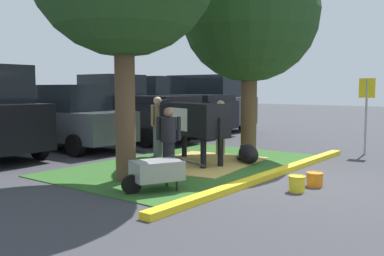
# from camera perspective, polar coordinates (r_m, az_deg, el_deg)

# --- Properties ---
(ground_plane) EXTENTS (80.00, 80.00, 0.00)m
(ground_plane) POSITION_cam_1_polar(r_m,az_deg,el_deg) (9.26, 11.15, -6.75)
(ground_plane) COLOR #38383D
(grass_island) EXTENTS (6.80, 4.21, 0.02)m
(grass_island) POSITION_cam_1_polar(r_m,az_deg,el_deg) (10.78, -0.13, -4.90)
(grass_island) COLOR #2D5B23
(grass_island) RESTS_ON ground
(curb_yellow) EXTENTS (8.00, 0.24, 0.12)m
(curb_yellow) POSITION_cam_1_polar(r_m,az_deg,el_deg) (9.58, 10.64, -5.97)
(curb_yellow) COLOR yellow
(curb_yellow) RESTS_ON ground
(hay_bedding) EXTENTS (3.48, 2.79, 0.04)m
(hay_bedding) POSITION_cam_1_polar(r_m,az_deg,el_deg) (10.97, 1.24, -4.64)
(hay_bedding) COLOR tan
(hay_bedding) RESTS_ON ground
(shade_tree_right) EXTENTS (3.85, 3.85, 5.95)m
(shade_tree_right) POSITION_cam_1_polar(r_m,az_deg,el_deg) (12.50, 7.68, 14.82)
(shade_tree_right) COLOR brown
(shade_tree_right) RESTS_ON ground
(cow_holstein) EXTENTS (1.53, 3.02, 1.58)m
(cow_holstein) POSITION_cam_1_polar(r_m,az_deg,el_deg) (10.98, -0.15, 1.17)
(cow_holstein) COLOR black
(cow_holstein) RESTS_ON ground
(calf_lying) EXTENTS (1.21, 1.09, 0.48)m
(calf_lying) POSITION_cam_1_polar(r_m,az_deg,el_deg) (11.14, 7.42, -3.42)
(calf_lying) COLOR black
(calf_lying) RESTS_ON ground
(person_handler) EXTENTS (0.53, 0.34, 1.68)m
(person_handler) POSITION_cam_1_polar(r_m,az_deg,el_deg) (12.00, -4.55, 0.44)
(person_handler) COLOR slate
(person_handler) RESTS_ON ground
(person_visitor_near) EXTENTS (0.34, 0.47, 1.58)m
(person_visitor_near) POSITION_cam_1_polar(r_m,az_deg,el_deg) (12.27, 3.80, 0.26)
(person_visitor_near) COLOR #9E7F5B
(person_visitor_near) RESTS_ON ground
(person_visitor_far) EXTENTS (0.34, 0.45, 1.51)m
(person_visitor_far) POSITION_cam_1_polar(r_m,az_deg,el_deg) (9.22, -3.11, -1.65)
(person_visitor_far) COLOR black
(person_visitor_far) RESTS_ON ground
(wheelbarrow) EXTENTS (1.57, 1.05, 0.63)m
(wheelbarrow) POSITION_cam_1_polar(r_m,az_deg,el_deg) (8.04, -4.83, -5.70)
(wheelbarrow) COLOR gray
(wheelbarrow) RESTS_ON ground
(parking_sign) EXTENTS (0.09, 0.44, 2.20)m
(parking_sign) POSITION_cam_1_polar(r_m,az_deg,el_deg) (13.38, 22.10, 3.34)
(parking_sign) COLOR #99999E
(parking_sign) RESTS_ON ground
(bucket_yellow) EXTENTS (0.32, 0.32, 0.30)m
(bucket_yellow) POSITION_cam_1_polar(r_m,az_deg,el_deg) (8.28, 13.71, -7.13)
(bucket_yellow) COLOR yellow
(bucket_yellow) RESTS_ON ground
(bucket_orange) EXTENTS (0.34, 0.34, 0.28)m
(bucket_orange) POSITION_cam_1_polar(r_m,az_deg,el_deg) (8.82, 15.94, -6.51)
(bucket_orange) COLOR orange
(bucket_orange) RESTS_ON ground
(hatchback_white) EXTENTS (2.02, 4.40, 2.02)m
(hatchback_white) POSITION_cam_1_polar(r_m,az_deg,el_deg) (14.07, -15.87, 1.29)
(hatchback_white) COLOR #4C5156
(hatchback_white) RESTS_ON ground
(pickup_truck_maroon) EXTENTS (2.22, 5.40, 2.42)m
(pickup_truck_maroon) POSITION_cam_1_polar(r_m,az_deg,el_deg) (15.90, -8.44, 2.33)
(pickup_truck_maroon) COLOR black
(pickup_truck_maroon) RESTS_ON ground
(pickup_truck_black) EXTENTS (2.22, 5.40, 2.42)m
(pickup_truck_black) POSITION_cam_1_polar(r_m,az_deg,el_deg) (18.14, -2.97, 2.74)
(pickup_truck_black) COLOR black
(pickup_truck_black) RESTS_ON ground
(suv_dark_grey) EXTENTS (2.12, 4.60, 2.52)m
(suv_dark_grey) POSITION_cam_1_polar(r_m,az_deg,el_deg) (20.18, 1.64, 3.44)
(suv_dark_grey) COLOR #3D3D42
(suv_dark_grey) RESTS_ON ground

